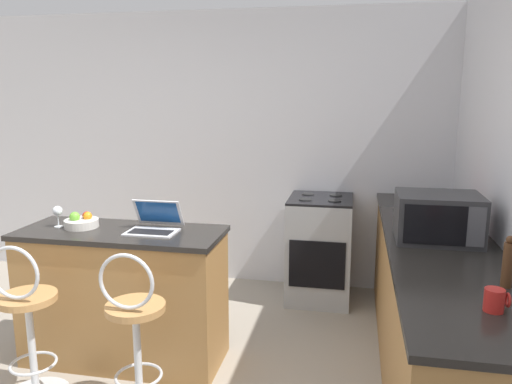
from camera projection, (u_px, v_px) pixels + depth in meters
name	position (u px, v px, depth m)	size (l,w,h in m)	color
wall_back	(224.00, 150.00, 4.84)	(12.00, 0.06, 2.60)	silver
breakfast_bar	(124.00, 296.00, 3.44)	(1.38, 0.56, 0.94)	#9E703D
counter_right	(436.00, 310.00, 3.21)	(0.67, 2.98, 0.94)	#9E703D
bar_stool_near	(28.00, 328.00, 2.97)	(0.40, 0.40, 1.00)	silver
bar_stool_far	(135.00, 339.00, 2.84)	(0.40, 0.40, 1.00)	silver
laptop	(155.00, 223.00, 3.33)	(0.33, 0.29, 0.20)	silver
microwave	(438.00, 217.00, 3.09)	(0.50, 0.40, 0.30)	#2D2D30
toaster	(435.00, 206.00, 3.62)	(0.22, 0.27, 0.20)	red
stove_range	(320.00, 249.00, 4.48)	(0.56, 0.61, 0.94)	#9EA3A8
mug_red	(495.00, 300.00, 2.10)	(0.10, 0.08, 0.10)	red
pepper_mill	(508.00, 263.00, 2.35)	(0.05, 0.05, 0.25)	#4C2D19
wine_glass_tall	(58.00, 212.00, 3.41)	(0.07, 0.07, 0.15)	silver
fruit_bowl	(82.00, 222.00, 3.42)	(0.23, 0.23, 0.11)	silver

